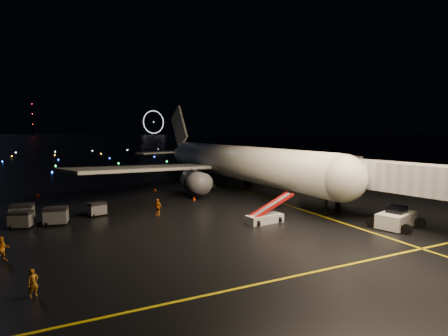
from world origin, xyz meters
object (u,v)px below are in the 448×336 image
(baggage_cart_1, at_px, (97,209))
(baggage_cart_2, at_px, (21,220))
(airliner, at_px, (227,143))
(baggage_cart_0, at_px, (56,216))
(crew_b, at_px, (3,249))
(crew_c, at_px, (158,207))
(pushback_tug, at_px, (396,217))
(baggage_cart_3, at_px, (22,213))
(belt_loader, at_px, (265,210))
(crew_a, at_px, (33,283))

(baggage_cart_1, relative_size, baggage_cart_2, 0.90)
(airliner, height_order, baggage_cart_1, airliner)
(baggage_cart_0, bearing_deg, crew_b, -99.27)
(airliner, relative_size, crew_c, 27.81)
(pushback_tug, relative_size, baggage_cart_3, 2.12)
(pushback_tug, height_order, crew_b, pushback_tug)
(baggage_cart_2, bearing_deg, baggage_cart_0, 16.09)
(baggage_cart_1, bearing_deg, baggage_cart_0, -167.67)
(pushback_tug, distance_m, baggage_cart_0, 35.04)
(pushback_tug, xyz_separation_m, crew_b, (-34.82, 6.16, -0.14))
(crew_b, relative_size, baggage_cart_2, 0.94)
(pushback_tug, distance_m, belt_loader, 13.28)
(baggage_cart_3, bearing_deg, baggage_cart_1, 1.22)
(baggage_cart_0, distance_m, baggage_cart_2, 3.20)
(airliner, height_order, baggage_cart_3, airliner)
(pushback_tug, bearing_deg, baggage_cart_0, 135.89)
(airliner, relative_size, crew_a, 31.91)
(baggage_cart_1, height_order, baggage_cart_3, baggage_cart_3)
(belt_loader, distance_m, baggage_cart_2, 24.91)
(belt_loader, distance_m, crew_a, 22.84)
(crew_b, bearing_deg, belt_loader, -16.21)
(airliner, bearing_deg, baggage_cart_3, -163.71)
(belt_loader, bearing_deg, baggage_cart_0, 151.04)
(crew_b, relative_size, baggage_cart_0, 0.87)
(crew_b, xyz_separation_m, crew_c, (14.21, 9.18, 0.01))
(crew_a, distance_m, baggage_cart_1, 20.05)
(belt_loader, bearing_deg, crew_c, 133.47)
(pushback_tug, xyz_separation_m, belt_loader, (-11.16, 7.20, 0.33))
(crew_a, xyz_separation_m, crew_c, (11.77, 16.54, 0.12))
(baggage_cart_0, height_order, baggage_cart_1, baggage_cart_0)
(belt_loader, distance_m, baggage_cart_0, 21.88)
(pushback_tug, distance_m, crew_a, 32.41)
(airliner, distance_m, crew_b, 39.13)
(crew_c, distance_m, baggage_cart_1, 6.97)
(pushback_tug, bearing_deg, belt_loader, 129.84)
(airliner, relative_size, pushback_tug, 11.64)
(baggage_cart_0, xyz_separation_m, baggage_cart_1, (4.27, 2.31, -0.16))
(baggage_cart_2, bearing_deg, baggage_cart_3, 111.57)
(pushback_tug, bearing_deg, airliner, 81.46)
(pushback_tug, xyz_separation_m, baggage_cart_3, (-34.62, 19.09, -0.17))
(baggage_cart_3, bearing_deg, pushback_tug, -20.32)
(crew_c, bearing_deg, pushback_tug, 22.07)
(airliner, bearing_deg, crew_a, -135.47)
(airliner, xyz_separation_m, baggage_cart_1, (-22.35, -12.05, -6.84))
(pushback_tug, relative_size, belt_loader, 0.78)
(airliner, xyz_separation_m, baggage_cart_3, (-29.97, -11.07, -6.69))
(crew_a, xyz_separation_m, baggage_cart_1, (5.38, 19.31, -0.06))
(belt_loader, relative_size, baggage_cart_2, 2.89)
(belt_loader, distance_m, crew_b, 23.69)
(baggage_cart_2, distance_m, baggage_cart_3, 3.14)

